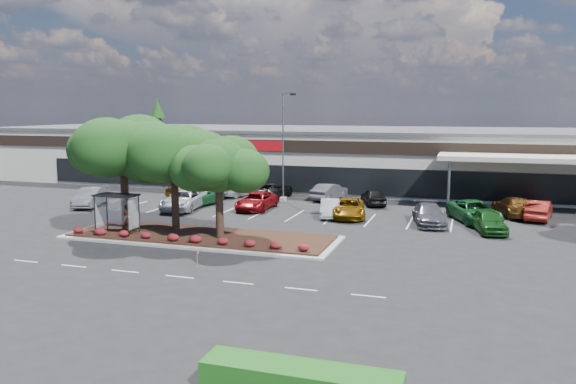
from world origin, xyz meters
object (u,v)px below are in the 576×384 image
(car_1, at_px, (184,200))
(light_pole, at_px, (284,154))
(survey_stake, at_px, (197,257))
(car_0, at_px, (91,197))

(car_1, bearing_deg, light_pole, 36.46)
(light_pole, distance_m, car_1, 10.06)
(light_pole, height_order, survey_stake, light_pole)
(car_0, bearing_deg, car_1, -8.96)
(car_0, xyz_separation_m, car_1, (8.43, 1.13, -0.01))
(survey_stake, distance_m, car_0, 22.73)
(survey_stake, relative_size, car_1, 0.16)
(car_0, relative_size, car_1, 0.85)
(light_pole, distance_m, survey_stake, 22.46)
(light_pole, distance_m, car_0, 17.39)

